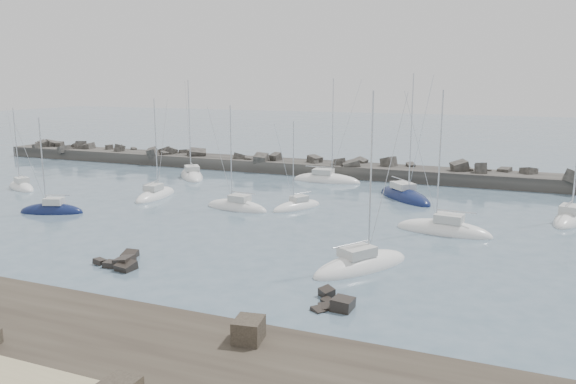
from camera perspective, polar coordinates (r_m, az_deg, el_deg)
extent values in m
plane|color=slate|center=(52.77, -6.84, -4.72)|extent=(400.00, 400.00, 0.00)
cube|color=#2D261F|center=(36.43, -24.43, -13.27)|extent=(140.00, 12.00, 0.70)
cube|color=#2D261F|center=(31.95, -4.03, -13.80)|extent=(1.77, 1.96, 1.28)
cube|color=black|center=(45.79, -16.10, -7.48)|extent=(1.46, 1.62, 1.32)
cube|color=black|center=(49.15, -15.53, -6.38)|extent=(0.94, 1.00, 0.70)
cube|color=black|center=(48.81, -15.75, -6.30)|extent=(1.41, 1.58, 1.03)
cube|color=black|center=(46.49, -16.22, -7.01)|extent=(1.47, 1.56, 1.29)
cube|color=black|center=(46.83, -17.47, -7.06)|extent=(1.24, 1.10, 0.58)
cube|color=black|center=(47.79, -18.58, -6.70)|extent=(0.99, 0.87, 0.58)
cube|color=black|center=(37.27, 3.72, -11.82)|extent=(1.12, 1.23, 0.75)
cube|color=black|center=(38.30, 3.94, -11.05)|extent=(0.85, 0.90, 0.62)
cube|color=black|center=(39.00, 3.95, -10.15)|extent=(1.24, 1.32, 0.89)
cube|color=black|center=(37.05, 5.58, -11.56)|extent=(1.40, 1.56, 1.29)
cube|color=black|center=(36.89, 3.19, -12.00)|extent=(1.29, 1.27, 0.65)
cube|color=#302E2B|center=(89.49, 0.84, 2.15)|extent=(115.00, 6.00, 3.20)
cube|color=#302E2B|center=(85.52, 10.20, 2.90)|extent=(2.75, 2.55, 2.23)
cube|color=#302E2B|center=(83.38, 17.06, 2.26)|extent=(3.13, 3.05, 2.74)
cube|color=#302E2B|center=(84.64, 6.50, 2.71)|extent=(3.23, 2.78, 2.25)
cube|color=#302E2B|center=(90.20, -1.24, 3.44)|extent=(1.84, 2.23, 1.94)
cube|color=#302E2B|center=(120.02, -23.01, 4.47)|extent=(2.40, 2.21, 1.78)
cube|color=#302E2B|center=(87.07, 2.70, 3.00)|extent=(1.32, 1.40, 0.90)
cube|color=#302E2B|center=(113.24, -20.29, 4.41)|extent=(3.02, 3.07, 2.23)
cube|color=#302E2B|center=(92.85, -4.87, 3.55)|extent=(2.19, 2.51, 1.84)
cube|color=#302E2B|center=(109.42, -17.70, 4.28)|extent=(1.47, 1.44, 1.31)
cube|color=#302E2B|center=(116.87, -24.18, 4.26)|extent=(1.80, 1.75, 1.56)
cube|color=#302E2B|center=(92.25, -1.24, 3.56)|extent=(1.78, 1.53, 1.24)
cube|color=#302E2B|center=(118.53, -22.75, 4.47)|extent=(2.71, 3.08, 2.30)
cube|color=#302E2B|center=(84.21, 23.24, 1.88)|extent=(2.47, 2.66, 1.69)
cube|color=#302E2B|center=(107.69, -16.73, 4.28)|extent=(1.53, 1.43, 1.41)
cube|color=#302E2B|center=(85.69, 12.35, 2.66)|extent=(1.61, 1.77, 1.03)
cube|color=#302E2B|center=(101.04, -10.53, 3.95)|extent=(2.31, 2.31, 1.34)
cube|color=#302E2B|center=(88.19, 2.74, 3.30)|extent=(2.74, 2.53, 1.48)
cube|color=#302E2B|center=(85.76, 5.30, 2.89)|extent=(2.44, 2.28, 2.02)
cube|color=#302E2B|center=(91.26, -4.08, 3.28)|extent=(1.55, 1.32, 1.23)
cube|color=#302E2B|center=(115.57, -20.67, 4.38)|extent=(2.45, 2.22, 2.01)
cube|color=#302E2B|center=(117.28, -22.16, 4.38)|extent=(1.45, 1.55, 1.66)
cube|color=#302E2B|center=(83.95, 17.45, 2.07)|extent=(2.64, 2.35, 2.14)
cube|color=#302E2B|center=(88.26, 7.45, 3.10)|extent=(2.17, 1.97, 1.48)
cube|color=#302E2B|center=(96.82, -9.14, 3.81)|extent=(3.54, 3.32, 2.34)
cube|color=#302E2B|center=(101.91, -12.41, 4.08)|extent=(2.10, 1.97, 1.82)
cube|color=#302E2B|center=(120.18, -23.67, 4.34)|extent=(2.32, 2.28, 2.09)
cube|color=#302E2B|center=(119.23, -22.95, 4.25)|extent=(1.03, 1.27, 1.24)
cube|color=#302E2B|center=(107.85, -15.41, 4.12)|extent=(1.36, 1.29, 1.17)
cube|color=#302E2B|center=(89.23, -2.77, 3.37)|extent=(2.26, 2.36, 2.07)
cube|color=#302E2B|center=(84.80, 19.47, 1.91)|extent=(1.53, 1.65, 1.01)
cube|color=#302E2B|center=(100.12, -11.81, 3.94)|extent=(2.05, 2.08, 2.33)
cube|color=#302E2B|center=(105.99, -16.73, 4.26)|extent=(1.49, 1.70, 1.80)
cube|color=#302E2B|center=(97.92, -9.60, 3.93)|extent=(2.61, 2.69, 1.38)
cube|color=#302E2B|center=(112.26, -21.78, 4.02)|extent=(2.66, 2.57, 1.86)
cube|color=#302E2B|center=(111.99, -19.69, 4.22)|extent=(2.64, 2.21, 2.22)
cube|color=#302E2B|center=(82.49, 18.99, 2.20)|extent=(1.91, 2.36, 2.15)
cube|color=#302E2B|center=(117.79, -23.63, 4.45)|extent=(1.82, 1.86, 1.91)
cube|color=#302E2B|center=(84.91, 21.15, 1.94)|extent=(2.15, 2.13, 1.38)
cube|color=#302E2B|center=(99.38, -13.62, 3.92)|extent=(2.21, 2.42, 2.13)
cube|color=#302E2B|center=(84.01, 17.08, 2.10)|extent=(1.75, 1.63, 1.34)
cube|color=#302E2B|center=(80.80, 27.06, 1.35)|extent=(2.84, 2.52, 2.33)
cube|color=#302E2B|center=(99.31, -12.42, 3.77)|extent=(1.68, 1.69, 1.20)
ellipsoid|color=white|center=(86.32, -9.74, 1.54)|extent=(8.64, 9.59, 2.40)
cube|color=beige|center=(85.61, -9.73, 2.40)|extent=(3.30, 3.40, 0.73)
cylinder|color=silver|center=(86.14, -9.98, 6.68)|extent=(0.13, 0.13, 13.35)
cylinder|color=silver|center=(84.83, -9.69, 2.79)|extent=(2.59, 3.12, 0.10)
ellipsoid|color=#101A43|center=(67.65, -22.88, -1.92)|extent=(7.43, 4.42, 2.10)
cube|color=beige|center=(67.23, -22.69, -0.87)|extent=(2.35, 2.01, 0.75)
cylinder|color=silver|center=(66.91, -23.69, 2.84)|extent=(0.13, 0.13, 9.59)
cylinder|color=silver|center=(66.88, -22.35, -0.30)|extent=(2.72, 1.04, 0.11)
ellipsoid|color=white|center=(72.49, -13.30, -0.47)|extent=(3.30, 8.53, 2.21)
cube|color=beige|center=(71.89, -13.52, 0.48)|extent=(1.88, 2.47, 0.73)
cylinder|color=silver|center=(72.03, -13.27, 4.75)|extent=(0.12, 0.12, 11.25)
cylinder|color=silver|center=(71.28, -13.78, 0.93)|extent=(0.39, 3.33, 0.10)
ellipsoid|color=white|center=(81.55, 3.93, 1.11)|extent=(10.14, 3.28, 2.41)
cube|color=beige|center=(81.47, 3.60, 2.09)|extent=(2.86, 2.08, 0.73)
cylinder|color=silver|center=(80.29, 4.56, 6.58)|extent=(0.12, 0.12, 13.62)
cylinder|color=silver|center=(81.58, 3.14, 2.59)|extent=(4.04, 0.17, 0.10)
ellipsoid|color=white|center=(64.44, -5.23, -1.68)|extent=(8.21, 3.36, 2.14)
cube|color=beige|center=(63.94, -4.95, -0.61)|extent=(2.40, 1.85, 0.71)
cylinder|color=silver|center=(63.67, -5.81, 3.91)|extent=(0.12, 0.12, 10.77)
cylinder|color=silver|center=(63.50, -4.55, -0.08)|extent=(3.18, 0.46, 0.10)
ellipsoid|color=white|center=(64.48, 0.91, -1.63)|extent=(5.09, 7.01, 1.82)
cube|color=beige|center=(64.46, 1.14, -0.65)|extent=(2.11, 2.33, 0.60)
cylinder|color=silver|center=(63.13, 0.55, 3.06)|extent=(0.10, 0.10, 9.21)
cylinder|color=silver|center=(64.65, 1.47, -0.11)|extent=(1.36, 2.45, 0.09)
ellipsoid|color=white|center=(44.84, 7.45, -7.61)|extent=(7.47, 9.51, 2.38)
cube|color=beige|center=(44.11, 7.04, -6.02)|extent=(3.00, 3.24, 0.76)
cylinder|color=silver|center=(43.54, 8.42, 1.80)|extent=(0.13, 0.13, 12.69)
cylinder|color=silver|center=(43.48, 6.42, -5.29)|extent=(2.09, 3.24, 0.11)
ellipsoid|color=#101A43|center=(71.22, 11.77, -0.62)|extent=(9.38, 9.97, 2.56)
cube|color=beige|center=(71.37, 11.60, 0.63)|extent=(3.52, 3.59, 0.79)
cylinder|color=silver|center=(69.30, 12.40, 5.85)|extent=(0.14, 0.14, 14.12)
cylinder|color=silver|center=(71.86, 11.33, 1.31)|extent=(2.87, 3.20, 0.11)
ellipsoid|color=white|center=(56.48, 15.51, -3.93)|extent=(9.57, 4.01, 2.44)
cube|color=beige|center=(56.02, 16.05, -2.57)|extent=(2.81, 2.18, 0.80)
cylinder|color=silver|center=(55.23, 15.16, 3.48)|extent=(0.14, 0.14, 12.53)
cylinder|color=silver|center=(55.72, 16.74, -1.91)|extent=(3.70, 0.58, 0.11)
ellipsoid|color=white|center=(65.70, 26.67, -2.62)|extent=(4.74, 8.92, 2.29)
cube|color=beige|center=(65.00, 26.70, -1.53)|extent=(2.27, 2.75, 0.76)
cylinder|color=silver|center=(64.28, 26.66, -1.01)|extent=(0.98, 3.33, 0.11)
ellipsoid|color=white|center=(84.34, -25.44, 0.36)|extent=(7.63, 5.36, 1.99)
cube|color=beige|center=(83.79, -25.44, 1.12)|extent=(2.52, 2.26, 0.67)
cylinder|color=silver|center=(84.10, -25.89, 4.32)|extent=(0.11, 0.11, 9.97)
cylinder|color=silver|center=(83.20, -25.38, 1.49)|extent=(2.68, 1.41, 0.10)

